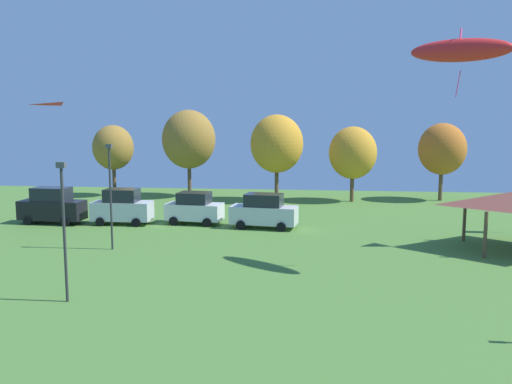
# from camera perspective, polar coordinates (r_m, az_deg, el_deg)

# --- Properties ---
(kite_flying_2) EXTENTS (2.21, 2.72, 0.25)m
(kite_flying_2) POSITION_cam_1_polar(r_m,az_deg,el_deg) (40.45, -19.55, 7.77)
(kite_flying_2) COLOR red
(kite_flying_6) EXTENTS (4.75, 3.91, 3.23)m
(kite_flying_6) POSITION_cam_1_polar(r_m,az_deg,el_deg) (28.57, 20.66, 13.78)
(kite_flying_6) COLOR red
(parked_car_leftmost) EXTENTS (4.81, 2.13, 2.67)m
(parked_car_leftmost) POSITION_cam_1_polar(r_m,az_deg,el_deg) (42.26, -20.68, -1.39)
(parked_car_leftmost) COLOR black
(parked_car_leftmost) RESTS_ON ground
(parked_car_second_from_left) EXTENTS (4.27, 2.06, 2.59)m
(parked_car_second_from_left) POSITION_cam_1_polar(r_m,az_deg,el_deg) (40.47, -13.91, -1.55)
(parked_car_second_from_left) COLOR silver
(parked_car_second_from_left) RESTS_ON ground
(parked_car_third_from_left) EXTENTS (4.24, 2.44, 2.32)m
(parked_car_third_from_left) POSITION_cam_1_polar(r_m,az_deg,el_deg) (39.71, -6.50, -1.71)
(parked_car_third_from_left) COLOR silver
(parked_car_third_from_left) RESTS_ON ground
(parked_car_rightmost_in_row) EXTENTS (4.82, 2.48, 2.43)m
(parked_car_rightmost_in_row) POSITION_cam_1_polar(r_m,az_deg,el_deg) (37.87, 0.82, -2.05)
(parked_car_rightmost_in_row) COLOR silver
(parked_car_rightmost_in_row) RESTS_ON ground
(light_post_0) EXTENTS (0.36, 0.20, 6.18)m
(light_post_0) POSITION_cam_1_polar(r_m,az_deg,el_deg) (32.46, -15.08, 0.15)
(light_post_0) COLOR #2D2D33
(light_post_0) RESTS_ON ground
(light_post_2) EXTENTS (0.36, 0.20, 5.87)m
(light_post_2) POSITION_cam_1_polar(r_m,az_deg,el_deg) (23.67, -19.58, -3.15)
(light_post_2) COLOR #2D2D33
(light_post_2) RESTS_ON ground
(treeline_tree_0) EXTENTS (3.99, 3.99, 7.02)m
(treeline_tree_0) POSITION_cam_1_polar(r_m,az_deg,el_deg) (55.27, -14.81, 4.54)
(treeline_tree_0) COLOR brown
(treeline_tree_0) RESTS_ON ground
(treeline_tree_1) EXTENTS (5.18, 5.18, 8.49)m
(treeline_tree_1) POSITION_cam_1_polar(r_m,az_deg,el_deg) (53.26, -7.09, 5.51)
(treeline_tree_1) COLOR brown
(treeline_tree_1) RESTS_ON ground
(treeline_tree_2) EXTENTS (4.87, 4.87, 8.02)m
(treeline_tree_2) POSITION_cam_1_polar(r_m,az_deg,el_deg) (50.01, 2.20, 5.08)
(treeline_tree_2) COLOR brown
(treeline_tree_2) RESTS_ON ground
(treeline_tree_3) EXTENTS (4.38, 4.38, 6.93)m
(treeline_tree_3) POSITION_cam_1_polar(r_m,az_deg,el_deg) (50.61, 10.15, 4.07)
(treeline_tree_3) COLOR brown
(treeline_tree_3) RESTS_ON ground
(treeline_tree_4) EXTENTS (4.36, 4.36, 7.24)m
(treeline_tree_4) POSITION_cam_1_polar(r_m,az_deg,el_deg) (53.33, 19.01, 4.29)
(treeline_tree_4) COLOR brown
(treeline_tree_4) RESTS_ON ground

